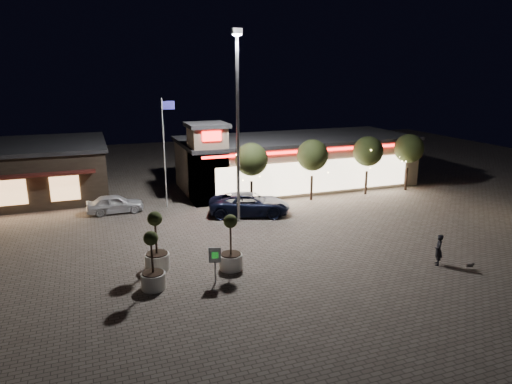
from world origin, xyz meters
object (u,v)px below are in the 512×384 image
object	(u,v)px
pickup_truck	(249,204)
pedestrian	(439,250)
white_sedan	(115,204)
planter_mid	(153,271)
planter_left	(157,252)
valet_sign	(215,258)

from	to	relation	value
pickup_truck	pedestrian	bearing A→B (deg)	-132.85
white_sedan	planter_mid	size ratio (longest dim) A/B	1.39
white_sedan	planter_left	size ratio (longest dim) A/B	1.27
pedestrian	planter_left	bearing A→B (deg)	-75.75
pickup_truck	planter_left	bearing A→B (deg)	151.16
pedestrian	valet_sign	xyz separation A→B (m)	(-11.50, 2.08, 0.41)
white_sedan	valet_sign	size ratio (longest dim) A/B	2.21
pickup_truck	white_sedan	world-z (taller)	pickup_truck
white_sedan	planter_mid	bearing A→B (deg)	-175.75
pedestrian	planter_mid	bearing A→B (deg)	-67.38
pickup_truck	planter_mid	world-z (taller)	planter_mid
planter_left	pedestrian	bearing A→B (deg)	-18.06
pickup_truck	valet_sign	distance (m)	10.75
white_sedan	planter_left	distance (m)	10.87
white_sedan	valet_sign	world-z (taller)	valet_sign
pickup_truck	valet_sign	size ratio (longest dim) A/B	3.18
planter_mid	pickup_truck	bearing A→B (deg)	48.65
pedestrian	planter_left	size ratio (longest dim) A/B	0.54
pickup_truck	planter_mid	bearing A→B (deg)	156.76
planter_left	valet_sign	size ratio (longest dim) A/B	1.74
white_sedan	planter_left	world-z (taller)	planter_left
white_sedan	planter_mid	xyz separation A→B (m)	(0.89, -12.85, 0.20)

